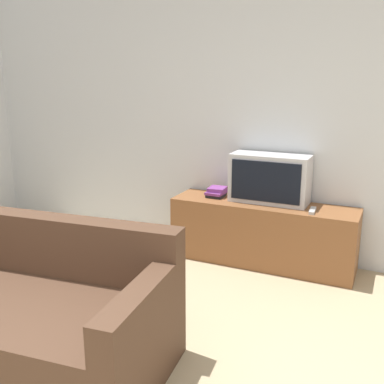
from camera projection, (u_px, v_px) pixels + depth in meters
wall_back at (248, 116)px, 4.13m from camera, size 9.00×0.06×2.60m
tv_stand at (262, 233)px, 4.05m from camera, size 1.64×0.43×0.57m
television at (270, 178)px, 3.97m from camera, size 0.69×0.30×0.43m
couch at (0, 313)px, 2.69m from camera, size 2.18×1.11×0.81m
book_stack at (217, 192)px, 4.19m from camera, size 0.17×0.21×0.09m
remote_on_stand at (313, 211)px, 3.72m from camera, size 0.06×0.19×0.02m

